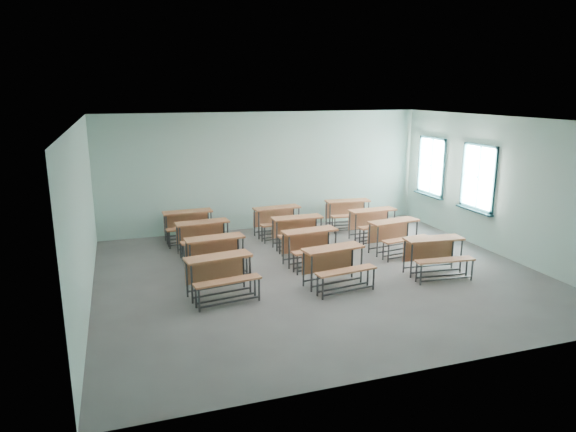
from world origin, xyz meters
The scene contains 13 objects.
room centered at (0.08, 0.03, 1.60)m, with size 9.04×8.04×3.24m.
desk_unit_r0c0 centered at (-2.19, -0.56, 0.52)m, with size 1.34×0.99×0.77m.
desk_unit_r0c1 centered at (0.05, -0.74, 0.52)m, with size 1.33×0.99×0.77m.
desk_unit_r0c2 centered at (2.28, -0.80, 0.52)m, with size 1.30×0.93×0.77m.
desk_unit_r1c0 centered at (-2.03, 0.71, 0.52)m, with size 1.30×0.93×0.77m.
desk_unit_r1c1 centered at (0.07, 0.61, 0.52)m, with size 1.31×0.94×0.77m.
desk_unit_r1c2 centered at (2.25, 0.76, 0.52)m, with size 1.33×0.98×0.77m.
desk_unit_r2c0 centered at (-2.06, 2.09, 0.52)m, with size 1.30×0.93×0.77m.
desk_unit_r2c1 centered at (0.19, 1.83, 0.52)m, with size 1.24×0.83×0.77m.
desk_unit_r2c2 centered at (2.31, 1.96, 0.52)m, with size 1.27×0.88×0.77m.
desk_unit_r3c0 centered at (-2.25, 3.29, 0.52)m, with size 1.27×0.88×0.77m.
desk_unit_r3c1 centered at (0.05, 3.00, 0.52)m, with size 1.30×0.92×0.77m.
desk_unit_r3c2 centered at (2.17, 3.20, 0.52)m, with size 1.30×0.93×0.77m.
Camera 1 is at (-3.84, -9.45, 3.77)m, focal length 32.00 mm.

